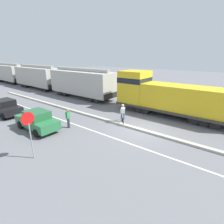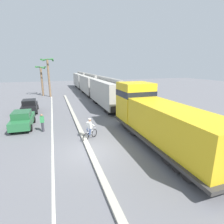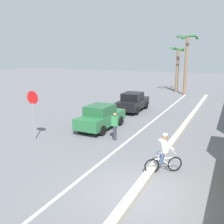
{
  "view_description": "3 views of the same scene",
  "coord_description": "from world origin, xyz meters",
  "views": [
    {
      "loc": [
        -11.69,
        -6.17,
        5.87
      ],
      "look_at": [
        -0.05,
        2.86,
        1.02
      ],
      "focal_mm": 28.0,
      "sensor_mm": 36.0,
      "label": 1
    },
    {
      "loc": [
        -2.01,
        -10.76,
        5.68
      ],
      "look_at": [
        2.74,
        3.34,
        1.73
      ],
      "focal_mm": 28.0,
      "sensor_mm": 36.0,
      "label": 2
    },
    {
      "loc": [
        2.91,
        -8.19,
        5.0
      ],
      "look_at": [
        -4.76,
        8.04,
        0.9
      ],
      "focal_mm": 42.0,
      "sensor_mm": 36.0,
      "label": 3
    }
  ],
  "objects": [
    {
      "name": "ground_plane",
      "position": [
        0.0,
        0.0,
        0.0
      ],
      "size": [
        120.0,
        120.0,
        0.0
      ],
      "primitive_type": "plane",
      "color": "slate"
    },
    {
      "name": "median_curb",
      "position": [
        0.0,
        6.0,
        0.08
      ],
      "size": [
        0.36,
        36.0,
        0.16
      ],
      "primitive_type": "cube",
      "color": "#B2AD9E",
      "rests_on": "ground"
    },
    {
      "name": "lane_stripe",
      "position": [
        -2.4,
        6.0,
        0.0
      ],
      "size": [
        0.14,
        36.0,
        0.01
      ],
      "primitive_type": "cube",
      "color": "silver",
      "rests_on": "ground"
    },
    {
      "name": "locomotive",
      "position": [
        5.16,
        0.16,
        1.8
      ],
      "size": [
        3.1,
        11.61,
        4.2
      ],
      "color": "gold",
      "rests_on": "ground"
    },
    {
      "name": "hopper_car_lead",
      "position": [
        5.16,
        12.32,
        2.08
      ],
      "size": [
        2.9,
        10.6,
        4.18
      ],
      "color": "#B1AEA6",
      "rests_on": "ground"
    },
    {
      "name": "hopper_car_middle",
      "position": [
        5.16,
        23.92,
        2.08
      ],
      "size": [
        2.9,
        10.6,
        4.18
      ],
      "color": "#AEABA4",
      "rests_on": "ground"
    },
    {
      "name": "hopper_car_trailing",
      "position": [
        5.16,
        35.52,
        2.08
      ],
      "size": [
        2.9,
        10.6,
        4.18
      ],
      "color": "#ACA9A1",
      "rests_on": "ground"
    },
    {
      "name": "parked_car_green",
      "position": [
        -4.98,
        6.75,
        0.82
      ],
      "size": [
        1.91,
        4.24,
        1.62
      ],
      "color": "#286B3D",
      "rests_on": "ground"
    },
    {
      "name": "parked_car_black",
      "position": [
        -4.99,
        12.76,
        0.82
      ],
      "size": [
        1.91,
        4.24,
        1.62
      ],
      "color": "black",
      "rests_on": "ground"
    },
    {
      "name": "cyclist",
      "position": [
        0.46,
        2.05,
        0.82
      ],
      "size": [
        1.38,
        1.1,
        1.71
      ],
      "color": "black",
      "rests_on": "ground"
    },
    {
      "name": "palm_tree_near",
      "position": [
        -3.96,
        25.79,
        4.11
      ],
      "size": [
        2.32,
        2.18,
        5.83
      ],
      "color": "#846647",
      "rests_on": "ground"
    },
    {
      "name": "palm_tree_far",
      "position": [
        -2.59,
        24.03,
        4.95
      ],
      "size": [
        2.3,
        2.26,
        7.15
      ],
      "color": "#846647",
      "rests_on": "ground"
    },
    {
      "name": "pedestrian_by_cars",
      "position": [
        -3.17,
        5.05,
        0.85
      ],
      "size": [
        0.34,
        0.22,
        1.62
      ],
      "color": "#33333D",
      "rests_on": "ground"
    }
  ]
}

